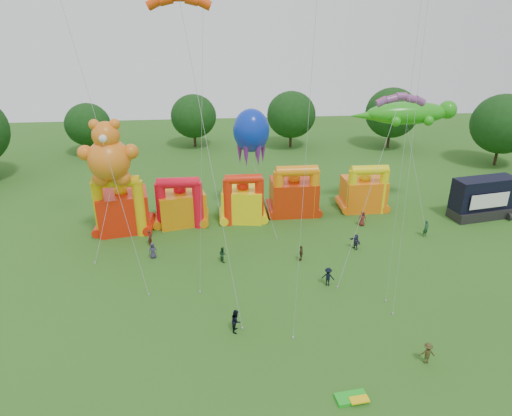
{
  "coord_description": "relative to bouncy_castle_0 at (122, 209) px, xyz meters",
  "views": [
    {
      "loc": [
        -5.05,
        -19.61,
        22.53
      ],
      "look_at": [
        -1.51,
        18.0,
        5.76
      ],
      "focal_mm": 32.0,
      "sensor_mm": 36.0,
      "label": 1
    }
  ],
  "objects": [
    {
      "name": "ground",
      "position": [
        15.19,
        -26.38,
        -2.55
      ],
      "size": [
        160.0,
        160.0,
        0.0
      ],
      "primitive_type": "plane",
      "color": "#295718",
      "rests_on": "ground"
    },
    {
      "name": "tree_ring",
      "position": [
        13.99,
        -25.75,
        3.7
      ],
      "size": [
        125.37,
        127.49,
        12.07
      ],
      "color": "#352314",
      "rests_on": "ground"
    },
    {
      "name": "bouncy_castle_0",
      "position": [
        0.0,
        0.0,
        0.0
      ],
      "size": [
        5.97,
        5.13,
        6.74
      ],
      "color": "red",
      "rests_on": "ground"
    },
    {
      "name": "bouncy_castle_1",
      "position": [
        6.13,
        1.25,
        -0.32
      ],
      "size": [
        5.9,
        5.14,
        5.88
      ],
      "color": "orange",
      "rests_on": "ground"
    },
    {
      "name": "bouncy_castle_2",
      "position": [
        13.12,
        1.39,
        -0.29
      ],
      "size": [
        4.96,
        4.2,
        5.9
      ],
      "color": "yellow",
      "rests_on": "ground"
    },
    {
      "name": "bouncy_castle_3",
      "position": [
        19.2,
        2.73,
        -0.16
      ],
      "size": [
        5.29,
        4.26,
        6.31
      ],
      "color": "red",
      "rests_on": "ground"
    },
    {
      "name": "bouncy_castle_4",
      "position": [
        27.73,
        3.09,
        -0.29
      ],
      "size": [
        4.84,
        3.89,
        5.93
      ],
      "color": "orange",
      "rests_on": "ground"
    },
    {
      "name": "stage_trailer",
      "position": [
        40.65,
        -0.3,
        -0.26
      ],
      "size": [
        7.59,
        3.93,
        4.77
      ],
      "color": "black",
      "rests_on": "ground"
    },
    {
      "name": "teddy_bear_kite",
      "position": [
        -0.45,
        -2.91,
        4.57
      ],
      "size": [
        5.87,
        7.13,
        12.87
      ],
      "color": "orange",
      "rests_on": "ground"
    },
    {
      "name": "gecko_kite",
      "position": [
        32.02,
        1.46,
        6.06
      ],
      "size": [
        12.31,
        9.07,
        12.97
      ],
      "color": "#259E16",
      "rests_on": "ground"
    },
    {
      "name": "octopus_kite",
      "position": [
        14.87,
        1.64,
        3.53
      ],
      "size": [
        4.2,
        9.61,
        12.38
      ],
      "color": "#0C2BB6",
      "rests_on": "ground"
    },
    {
      "name": "parafoil_kites",
      "position": [
        9.56,
        -10.45,
        9.09
      ],
      "size": [
        33.35,
        13.05,
        28.91
      ],
      "color": "#E13F0A",
      "rests_on": "ground"
    },
    {
      "name": "diamond_kites",
      "position": [
        18.38,
        -13.08,
        13.35
      ],
      "size": [
        18.05,
        13.23,
        36.87
      ],
      "color": "#CB093C",
      "rests_on": "ground"
    },
    {
      "name": "folded_kite_bundle",
      "position": [
        18.13,
        -25.48,
        -2.42
      ],
      "size": [
        2.1,
        1.27,
        0.31
      ],
      "color": "green",
      "rests_on": "ground"
    },
    {
      "name": "spectator_0",
      "position": [
        3.79,
        -6.49,
        -1.75
      ],
      "size": [
        0.89,
        0.69,
        1.61
      ],
      "primitive_type": "imported",
      "rotation": [
        0.0,
        0.0,
        0.24
      ],
      "color": "#322B48",
      "rests_on": "ground"
    },
    {
      "name": "spectator_1",
      "position": [
        3.22,
        -3.81,
        -1.7
      ],
      "size": [
        0.51,
        0.68,
        1.7
      ],
      "primitive_type": "imported",
      "rotation": [
        0.0,
        0.0,
        1.4
      ],
      "color": "#521817",
      "rests_on": "ground"
    },
    {
      "name": "spectator_2",
      "position": [
        10.52,
        -7.78,
        -1.79
      ],
      "size": [
        0.9,
        0.94,
        1.54
      ],
      "primitive_type": "imported",
      "rotation": [
        0.0,
        0.0,
        2.17
      ],
      "color": "#173A21",
      "rests_on": "ground"
    },
    {
      "name": "spectator_3",
      "position": [
        19.61,
        -12.75,
        -1.69
      ],
      "size": [
        1.28,
        1.0,
        1.73
      ],
      "primitive_type": "imported",
      "rotation": [
        0.0,
        0.0,
        2.77
      ],
      "color": "black",
      "rests_on": "ground"
    },
    {
      "name": "spectator_4",
      "position": [
        18.05,
        -8.29,
        -1.75
      ],
      "size": [
        0.7,
        1.02,
        1.61
      ],
      "primitive_type": "imported",
      "rotation": [
        0.0,
        0.0,
        4.35
      ],
      "color": "#46361C",
      "rests_on": "ground"
    },
    {
      "name": "spectator_5",
      "position": [
        23.95,
        -6.56,
        -1.73
      ],
      "size": [
        1.08,
        1.58,
        1.64
      ],
      "primitive_type": "imported",
      "rotation": [
        0.0,
        0.0,
        5.15
      ],
      "color": "#2B2A47",
      "rests_on": "ground"
    },
    {
      "name": "spectator_6",
      "position": [
        26.26,
        -1.38,
        -1.7
      ],
      "size": [
        0.94,
        0.71,
        1.72
      ],
      "primitive_type": "imported",
      "rotation": [
        0.0,
        0.0,
        6.07
      ],
      "color": "maroon",
      "rests_on": "ground"
    },
    {
      "name": "spectator_7",
      "position": [
        32.18,
        -4.56,
        -1.63
      ],
      "size": [
        0.81,
        0.72,
        1.85
      ],
      "primitive_type": "imported",
      "rotation": [
        0.0,
        0.0,
        0.51
      ],
      "color": "#1A4328",
      "rests_on": "ground"
    },
    {
      "name": "spectator_8",
      "position": [
        11.27,
        -18.14,
        -1.63
      ],
      "size": [
        0.84,
        1.01,
        1.86
      ],
      "primitive_type": "imported",
      "rotation": [
        0.0,
        0.0,
        1.4
      ],
      "color": "black",
      "rests_on": "ground"
    },
    {
      "name": "spectator_9",
      "position": [
        24.12,
        -22.75,
        -1.74
      ],
      "size": [
        1.12,
        0.74,
        1.62
      ],
      "primitive_type": "imported",
      "rotation": [
        0.0,
        0.0,
        3.0
      ],
      "color": "#3A3617",
      "rests_on": "ground"
    }
  ]
}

